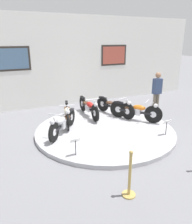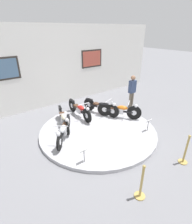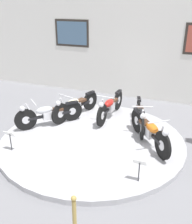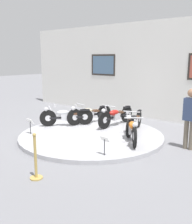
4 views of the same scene
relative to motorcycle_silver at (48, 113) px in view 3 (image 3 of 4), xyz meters
name	(u,v)px [view 3 (image 3 of 4)]	position (x,y,z in m)	size (l,w,h in m)	color
ground_plane	(92,142)	(1.42, -0.21, -0.50)	(60.00, 60.00, 0.00)	slate
display_platform	(92,140)	(1.42, -0.21, -0.43)	(4.69, 4.69, 0.12)	#ADADB2
back_wall	(134,42)	(1.42, 3.61, 1.55)	(14.00, 0.22, 4.09)	white
motorcycle_silver	(48,113)	(0.00, 0.00, 0.00)	(1.32, 1.52, 0.78)	black
motorcycle_cream	(75,105)	(0.43, 0.82, 0.01)	(0.68, 1.91, 0.79)	black
motorcycle_red	(110,106)	(1.42, 1.17, 0.02)	(0.54, 2.00, 0.80)	black
motorcycle_black	(140,115)	(2.42, 0.83, 0.01)	(0.71, 1.91, 0.79)	black
motorcycle_orange	(150,130)	(2.85, 0.00, 0.02)	(1.28, 1.61, 0.80)	black
info_placard_front_left	(10,137)	(-0.10, -1.50, -0.01)	(0.26, 0.11, 0.51)	#333338
info_placard_front_centre	(139,165)	(2.95, -1.50, -0.01)	(0.26, 0.11, 0.51)	#333338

